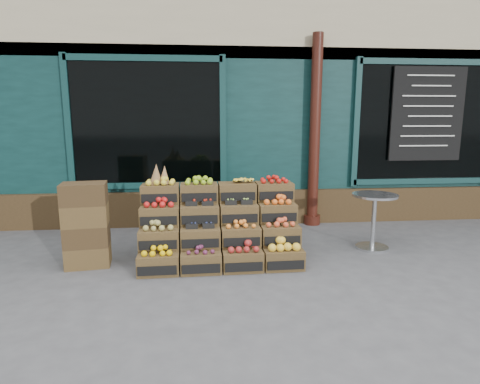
{
  "coord_description": "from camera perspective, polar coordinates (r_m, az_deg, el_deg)",
  "views": [
    {
      "loc": [
        -0.71,
        -4.64,
        1.86
      ],
      "look_at": [
        -0.2,
        0.7,
        0.85
      ],
      "focal_mm": 30.0,
      "sensor_mm": 36.0,
      "label": 1
    }
  ],
  "objects": [
    {
      "name": "bistro_table",
      "position": [
        5.98,
        18.51,
        -3.1
      ],
      "size": [
        0.63,
        0.63,
        0.79
      ],
      "rotation": [
        0.0,
        0.0,
        -0.38
      ],
      "color": "silver",
      "rests_on": "ground"
    },
    {
      "name": "ground",
      "position": [
        5.05,
        3.07,
        -10.98
      ],
      "size": [
        60.0,
        60.0,
        0.0
      ],
      "primitive_type": "plane",
      "color": "#48484A",
      "rests_on": "ground"
    },
    {
      "name": "shop_facade",
      "position": [
        9.79,
        -1.29,
        13.81
      ],
      "size": [
        12.0,
        6.24,
        4.8
      ],
      "color": "#0D2D2D",
      "rests_on": "ground"
    },
    {
      "name": "shopkeeper",
      "position": [
        7.39,
        -11.08,
        4.31
      ],
      "size": [
        0.78,
        0.52,
        2.13
      ],
      "primitive_type": "imported",
      "rotation": [
        0.0,
        0.0,
        3.15
      ],
      "color": "#1E6A2F",
      "rests_on": "ground"
    },
    {
      "name": "crate_display",
      "position": [
        5.29,
        -2.97,
        -5.48
      ],
      "size": [
        2.04,
        1.02,
        1.26
      ],
      "rotation": [
        0.0,
        0.0,
        0.02
      ],
      "color": "#4D391E",
      "rests_on": "ground"
    },
    {
      "name": "spare_crates",
      "position": [
        5.37,
        -21.03,
        -4.4
      ],
      "size": [
        0.57,
        0.43,
        1.06
      ],
      "rotation": [
        0.0,
        0.0,
        0.13
      ],
      "color": "#4D391E",
      "rests_on": "ground"
    }
  ]
}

